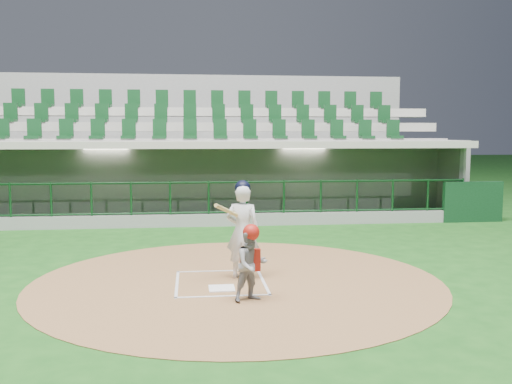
{
  "coord_description": "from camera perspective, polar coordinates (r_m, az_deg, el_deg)",
  "views": [
    {
      "loc": [
        -0.49,
        -10.01,
        2.58
      ],
      "look_at": [
        0.96,
        2.6,
        1.3
      ],
      "focal_mm": 40.0,
      "sensor_mm": 36.0,
      "label": 1
    }
  ],
  "objects": [
    {
      "name": "batter_box_chalk",
      "position": [
        10.05,
        -3.57,
        -9.02
      ],
      "size": [
        1.55,
        1.8,
        0.01
      ],
      "color": "silver",
      "rests_on": "ground"
    },
    {
      "name": "seating_deck",
      "position": [
        20.95,
        -5.2,
        2.57
      ],
      "size": [
        17.0,
        6.72,
        5.15
      ],
      "color": "slate",
      "rests_on": "ground"
    },
    {
      "name": "batter",
      "position": [
        10.18,
        -1.35,
        -3.75
      ],
      "size": [
        0.9,
        0.93,
        1.77
      ],
      "color": "silver",
      "rests_on": "dirt_circle"
    },
    {
      "name": "catcher",
      "position": [
        8.86,
        -0.49,
        -7.1
      ],
      "size": [
        0.67,
        0.61,
        1.2
      ],
      "color": "gray",
      "rests_on": "dirt_circle"
    },
    {
      "name": "dugout_structure",
      "position": [
        17.91,
        -4.6,
        0.55
      ],
      "size": [
        16.4,
        3.7,
        3.0
      ],
      "color": "gray",
      "rests_on": "ground"
    },
    {
      "name": "ground",
      "position": [
        10.35,
        -3.66,
        -8.69
      ],
      "size": [
        120.0,
        120.0,
        0.0
      ],
      "primitive_type": "plane",
      "color": "#154714",
      "rests_on": "ground"
    },
    {
      "name": "dirt_circle",
      "position": [
        10.17,
        -1.89,
        -8.9
      ],
      "size": [
        7.2,
        7.2,
        0.01
      ],
      "primitive_type": "cylinder",
      "color": "brown",
      "rests_on": "ground"
    },
    {
      "name": "home_plate",
      "position": [
        9.67,
        -3.45,
        -9.59
      ],
      "size": [
        0.43,
        0.43,
        0.02
      ],
      "primitive_type": "cube",
      "color": "white",
      "rests_on": "dirt_circle"
    }
  ]
}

